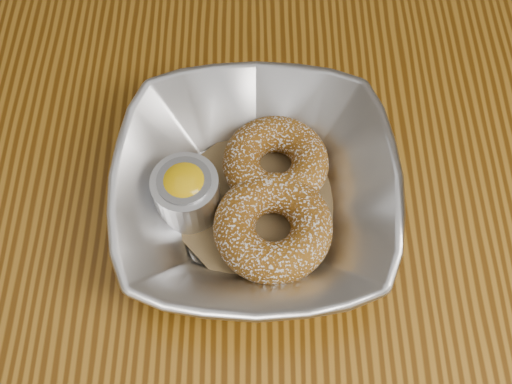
{
  "coord_description": "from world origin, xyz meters",
  "views": [
    {
      "loc": [
        0.01,
        -0.24,
        1.24
      ],
      "look_at": [
        0.01,
        0.01,
        0.78
      ],
      "focal_mm": 42.0,
      "sensor_mm": 36.0,
      "label": 1
    }
  ],
  "objects_px": {
    "donut_back": "(276,163)",
    "donut_front": "(273,227)",
    "serving_bowl": "(256,192)",
    "ramekin": "(186,192)",
    "table": "(249,257)"
  },
  "relations": [
    {
      "from": "table",
      "to": "serving_bowl",
      "type": "xyz_separation_m",
      "value": [
        0.01,
        0.01,
        0.13
      ]
    },
    {
      "from": "donut_back",
      "to": "donut_front",
      "type": "height_order",
      "value": "donut_front"
    },
    {
      "from": "serving_bowl",
      "to": "donut_front",
      "type": "xyz_separation_m",
      "value": [
        0.01,
        -0.03,
        -0.0
      ]
    },
    {
      "from": "serving_bowl",
      "to": "donut_back",
      "type": "xyz_separation_m",
      "value": [
        0.02,
        0.03,
        -0.0
      ]
    },
    {
      "from": "donut_back",
      "to": "donut_front",
      "type": "distance_m",
      "value": 0.06
    },
    {
      "from": "serving_bowl",
      "to": "ramekin",
      "type": "distance_m",
      "value": 0.06
    },
    {
      "from": "serving_bowl",
      "to": "donut_back",
      "type": "height_order",
      "value": "serving_bowl"
    },
    {
      "from": "donut_back",
      "to": "table",
      "type": "bearing_deg",
      "value": -122.14
    },
    {
      "from": "donut_front",
      "to": "ramekin",
      "type": "bearing_deg",
      "value": 158.0
    },
    {
      "from": "serving_bowl",
      "to": "ramekin",
      "type": "bearing_deg",
      "value": -177.58
    },
    {
      "from": "donut_back",
      "to": "donut_front",
      "type": "relative_size",
      "value": 0.94
    },
    {
      "from": "serving_bowl",
      "to": "donut_front",
      "type": "height_order",
      "value": "serving_bowl"
    },
    {
      "from": "table",
      "to": "donut_back",
      "type": "bearing_deg",
      "value": 57.86
    },
    {
      "from": "donut_back",
      "to": "donut_front",
      "type": "bearing_deg",
      "value": -93.06
    },
    {
      "from": "serving_bowl",
      "to": "ramekin",
      "type": "xyz_separation_m",
      "value": [
        -0.06,
        -0.0,
        0.0
      ]
    }
  ]
}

